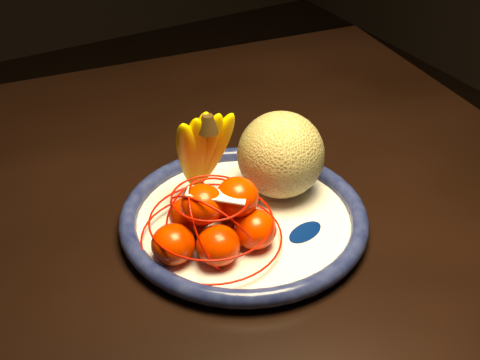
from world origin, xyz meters
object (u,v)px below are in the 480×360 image
fruit_bowl (244,219)px  banana_bunch (201,149)px  cantaloupe (281,155)px  mandarin_bag (215,222)px  dining_table (54,265)px

fruit_bowl → banana_bunch: (-0.02, 0.07, 0.08)m
cantaloupe → banana_bunch: banana_bunch is taller
fruit_bowl → mandarin_bag: mandarin_bag is taller
dining_table → fruit_bowl: (0.23, -0.15, 0.09)m
mandarin_bag → cantaloupe: bearing=23.1°
cantaloupe → banana_bunch: (-0.10, 0.04, 0.02)m
mandarin_bag → banana_bunch: bearing=72.0°
cantaloupe → mandarin_bag: (-0.13, -0.06, -0.03)m
fruit_bowl → banana_bunch: bearing=108.8°
dining_table → banana_bunch: 0.28m
fruit_bowl → banana_bunch: size_ratio=2.11×
cantaloupe → mandarin_bag: 0.15m
banana_bunch → mandarin_bag: banana_bunch is taller
fruit_bowl → dining_table: bearing=147.4°
fruit_bowl → cantaloupe: 0.10m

